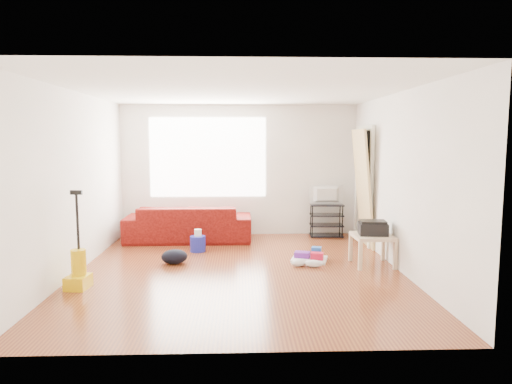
{
  "coord_description": "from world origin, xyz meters",
  "views": [
    {
      "loc": [
        0.01,
        -6.27,
        1.84
      ],
      "look_at": [
        0.25,
        0.6,
        1.05
      ],
      "focal_mm": 32.0,
      "sensor_mm": 36.0,
      "label": 1
    }
  ],
  "objects_px": {
    "sofa": "(189,241)",
    "bucket": "(198,251)",
    "backpack": "(175,264)",
    "vacuum": "(78,270)",
    "tv_stand": "(326,220)",
    "cleaning_tray": "(310,257)",
    "side_table": "(373,240)"
  },
  "relations": [
    {
      "from": "sofa",
      "to": "bucket",
      "type": "relative_size",
      "value": 8.83
    },
    {
      "from": "sofa",
      "to": "side_table",
      "type": "xyz_separation_m",
      "value": [
        2.87,
        -1.74,
        0.38
      ]
    },
    {
      "from": "bucket",
      "to": "cleaning_tray",
      "type": "height_order",
      "value": "cleaning_tray"
    },
    {
      "from": "backpack",
      "to": "sofa",
      "type": "bearing_deg",
      "value": 77.6
    },
    {
      "from": "tv_stand",
      "to": "side_table",
      "type": "relative_size",
      "value": 1.12
    },
    {
      "from": "bucket",
      "to": "cleaning_tray",
      "type": "relative_size",
      "value": 0.42
    },
    {
      "from": "tv_stand",
      "to": "side_table",
      "type": "height_order",
      "value": "tv_stand"
    },
    {
      "from": "tv_stand",
      "to": "bucket",
      "type": "relative_size",
      "value": 2.5
    },
    {
      "from": "cleaning_tray",
      "to": "vacuum",
      "type": "height_order",
      "value": "vacuum"
    },
    {
      "from": "backpack",
      "to": "vacuum",
      "type": "relative_size",
      "value": 0.32
    },
    {
      "from": "sofa",
      "to": "bucket",
      "type": "distance_m",
      "value": 0.85
    },
    {
      "from": "sofa",
      "to": "vacuum",
      "type": "bearing_deg",
      "value": 67.78
    },
    {
      "from": "sofa",
      "to": "cleaning_tray",
      "type": "bearing_deg",
      "value": 144.13
    },
    {
      "from": "tv_stand",
      "to": "cleaning_tray",
      "type": "xyz_separation_m",
      "value": [
        -0.57,
        -1.72,
        -0.26
      ]
    },
    {
      "from": "cleaning_tray",
      "to": "bucket",
      "type": "bearing_deg",
      "value": 160.31
    },
    {
      "from": "tv_stand",
      "to": "cleaning_tray",
      "type": "bearing_deg",
      "value": -105.3
    },
    {
      "from": "side_table",
      "to": "vacuum",
      "type": "distance_m",
      "value": 4.05
    },
    {
      "from": "cleaning_tray",
      "to": "vacuum",
      "type": "xyz_separation_m",
      "value": [
        -3.08,
        -1.19,
        0.17
      ]
    },
    {
      "from": "sofa",
      "to": "tv_stand",
      "type": "bearing_deg",
      "value": -174.01
    },
    {
      "from": "sofa",
      "to": "vacuum",
      "type": "xyz_separation_m",
      "value": [
        -1.08,
        -2.64,
        0.23
      ]
    },
    {
      "from": "sofa",
      "to": "side_table",
      "type": "distance_m",
      "value": 3.38
    },
    {
      "from": "tv_stand",
      "to": "bucket",
      "type": "height_order",
      "value": "tv_stand"
    },
    {
      "from": "backpack",
      "to": "tv_stand",
      "type": "bearing_deg",
      "value": 24.21
    },
    {
      "from": "bucket",
      "to": "tv_stand",
      "type": "bearing_deg",
      "value": 24.88
    },
    {
      "from": "vacuum",
      "to": "bucket",
      "type": "bearing_deg",
      "value": 61.62
    },
    {
      "from": "sofa",
      "to": "vacuum",
      "type": "distance_m",
      "value": 2.86
    },
    {
      "from": "bucket",
      "to": "vacuum",
      "type": "relative_size",
      "value": 0.21
    },
    {
      "from": "cleaning_tray",
      "to": "side_table",
      "type": "bearing_deg",
      "value": -18.3
    },
    {
      "from": "cleaning_tray",
      "to": "backpack",
      "type": "height_order",
      "value": "cleaning_tray"
    },
    {
      "from": "tv_stand",
      "to": "backpack",
      "type": "distance_m",
      "value": 3.21
    },
    {
      "from": "side_table",
      "to": "vacuum",
      "type": "height_order",
      "value": "vacuum"
    },
    {
      "from": "sofa",
      "to": "side_table",
      "type": "relative_size",
      "value": 3.95
    }
  ]
}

